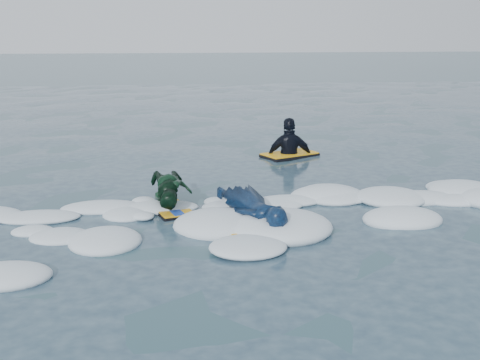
{
  "coord_description": "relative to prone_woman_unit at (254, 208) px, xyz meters",
  "views": [
    {
      "loc": [
        -0.88,
        -6.34,
        2.4
      ],
      "look_at": [
        0.16,
        1.6,
        0.4
      ],
      "focal_mm": 45.0,
      "sensor_mm": 36.0,
      "label": 1
    }
  ],
  "objects": [
    {
      "name": "ground",
      "position": [
        -0.24,
        -0.85,
        -0.21
      ],
      "size": [
        120.0,
        120.0,
        0.0
      ],
      "primitive_type": "plane",
      "color": "#1C3945",
      "rests_on": "ground"
    },
    {
      "name": "foam_band",
      "position": [
        -0.24,
        0.18,
        -0.21
      ],
      "size": [
        12.0,
        3.1,
        0.3
      ],
      "primitive_type": null,
      "color": "white",
      "rests_on": "ground"
    },
    {
      "name": "prone_woman_unit",
      "position": [
        0.0,
        0.0,
        0.0
      ],
      "size": [
        0.99,
        1.68,
        0.41
      ],
      "rotation": [
        0.0,
        0.0,
        1.36
      ],
      "color": "black",
      "rests_on": "ground"
    },
    {
      "name": "prone_child_unit",
      "position": [
        -1.03,
        0.84,
        0.03
      ],
      "size": [
        0.65,
        1.25,
        0.47
      ],
      "rotation": [
        0.0,
        0.0,
        1.85
      ],
      "color": "black",
      "rests_on": "ground"
    },
    {
      "name": "waiting_rider_unit",
      "position": [
        1.31,
        4.03,
        -0.25
      ],
      "size": [
        1.23,
        0.99,
        1.62
      ],
      "rotation": [
        0.0,
        0.0,
        0.44
      ],
      "color": "black",
      "rests_on": "ground"
    }
  ]
}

